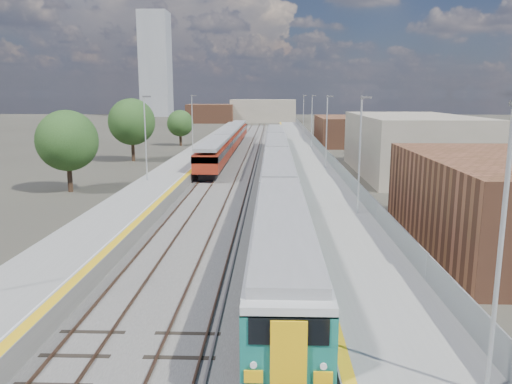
{
  "coord_description": "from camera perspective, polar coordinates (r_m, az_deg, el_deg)",
  "views": [
    {
      "loc": [
        1.05,
        -9.8,
        8.61
      ],
      "look_at": [
        -0.04,
        22.85,
        2.2
      ],
      "focal_mm": 35.0,
      "sensor_mm": 36.0,
      "label": 1
    }
  ],
  "objects": [
    {
      "name": "tree_b",
      "position": [
        66.86,
        -14.02,
        7.78
      ],
      "size": [
        5.99,
        5.99,
        8.12
      ],
      "color": "#382619",
      "rests_on": "ground"
    },
    {
      "name": "ballast_bed",
      "position": [
        62.98,
        -1.11,
        3.27
      ],
      "size": [
        10.5,
        155.0,
        0.06
      ],
      "primitive_type": "cube",
      "color": "#565451",
      "rests_on": "ground"
    },
    {
      "name": "tree_a",
      "position": [
        47.2,
        -20.77,
        5.5
      ],
      "size": [
        5.38,
        5.38,
        7.29
      ],
      "color": "#382619",
      "rests_on": "ground"
    },
    {
      "name": "buildings",
      "position": [
        149.65,
        -5.57,
        11.86
      ],
      "size": [
        72.0,
        185.5,
        40.0
      ],
      "color": "brown",
      "rests_on": "ground"
    },
    {
      "name": "tree_d",
      "position": [
        72.65,
        18.16,
        6.72
      ],
      "size": [
        4.4,
        4.4,
        5.96
      ],
      "color": "#382619",
      "rests_on": "ground"
    },
    {
      "name": "tree_c",
      "position": [
        85.95,
        -8.66,
        7.76
      ],
      "size": [
        4.44,
        4.44,
        6.02
      ],
      "color": "#382619",
      "rests_on": "ground"
    },
    {
      "name": "platform_left",
      "position": [
        63.62,
        -7.25,
        3.71
      ],
      "size": [
        4.3,
        155.0,
        8.52
      ],
      "color": "slate",
      "rests_on": "ground"
    },
    {
      "name": "ground",
      "position": [
        60.43,
        0.9,
        2.91
      ],
      "size": [
        320.0,
        320.0,
        0.0
      ],
      "primitive_type": "plane",
      "color": "#47443A",
      "rests_on": "ground"
    },
    {
      "name": "red_train",
      "position": [
        74.94,
        -3.13,
        6.01
      ],
      "size": [
        2.65,
        53.8,
        3.34
      ],
      "color": "black",
      "rests_on": "ground"
    },
    {
      "name": "tracks",
      "position": [
        64.6,
        -0.5,
        3.54
      ],
      "size": [
        8.96,
        160.0,
        0.17
      ],
      "color": "#4C3323",
      "rests_on": "ground"
    },
    {
      "name": "green_train",
      "position": [
        49.56,
        2.42,
        3.5
      ],
      "size": [
        2.66,
        74.12,
        2.93
      ],
      "color": "black",
      "rests_on": "ground"
    },
    {
      "name": "platform_right",
      "position": [
        62.96,
        5.76,
        3.68
      ],
      "size": [
        4.7,
        155.0,
        8.52
      ],
      "color": "slate",
      "rests_on": "ground"
    }
  ]
}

